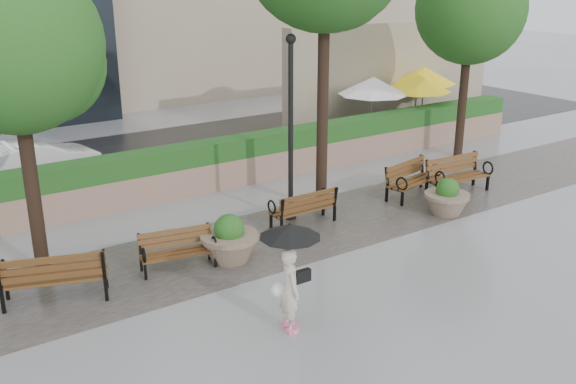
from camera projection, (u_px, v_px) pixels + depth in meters
ground at (380, 280)px, 12.79m from camera, size 100.00×100.00×0.00m
cobble_strip at (295, 232)px, 15.14m from camera, size 28.00×3.20×0.01m
hedge_wall at (214, 165)px, 18.05m from camera, size 24.00×0.80×1.35m
cafe_wall at (393, 74)px, 24.99m from camera, size 10.00×0.60×4.00m
cafe_hedge at (422, 126)px, 23.51m from camera, size 8.00×0.50×0.90m
asphalt_street at (158, 155)px, 21.39m from camera, size 40.00×7.00×0.00m
bench_0 at (56, 286)px, 11.90m from camera, size 2.01×1.32×1.01m
bench_1 at (178, 258)px, 13.17m from camera, size 1.61×0.88×0.82m
bench_2 at (303, 215)px, 15.47m from camera, size 1.65×0.66×0.88m
bench_3 at (412, 187)px, 17.44m from camera, size 1.86×1.05×0.94m
bench_4 at (457, 183)px, 17.68m from camera, size 1.92×0.86×1.01m
planter_left at (230, 243)px, 13.53m from camera, size 1.24×1.24×1.04m
planter_right at (447, 200)px, 16.15m from camera, size 1.13×1.13×0.95m
lamppost at (291, 141)px, 15.29m from camera, size 0.28×0.28×4.50m
tree_0 at (21, 51)px, 11.70m from camera, size 3.38×3.27×6.22m
tree_2 at (472, 13)px, 20.00m from camera, size 3.51×3.42×6.43m
patio_umb_white at (373, 86)px, 22.52m from camera, size 2.50×2.50×2.30m
patio_umb_yellow_a at (417, 83)px, 23.14m from camera, size 2.50×2.50×2.30m
patio_umb_yellow_b at (424, 76)px, 24.76m from camera, size 2.50×2.50×2.30m
car_right at (34, 162)px, 18.47m from camera, size 3.95×1.89×1.25m
pedestrian at (290, 267)px, 10.71m from camera, size 1.04×1.04×1.91m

